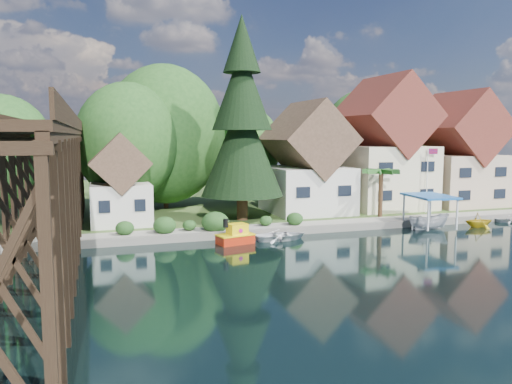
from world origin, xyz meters
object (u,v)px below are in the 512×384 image
Objects in this scene: boat_white_a at (281,234)px; flagpole at (429,173)px; palm_tree at (381,173)px; conifer at (242,123)px; boat_yellow at (479,219)px; house_center at (383,152)px; tugboat at (236,236)px; boat_white_b at (512,218)px; boat_canopy at (429,215)px; shed at (120,186)px; trestle_bridge at (47,179)px; house_right at (457,157)px; house_left at (307,166)px.

flagpole is at bearing -73.47° from boat_white_a.
palm_tree is 0.74× the size of flagpole.
boat_yellow is (19.72, -7.43, -8.52)m from conifer.
conifer reaches higher than house_center.
boat_white_b is at bearing 2.51° from tugboat.
house_center reaches higher than boat_canopy.
boat_canopy is (17.49, 0.34, 0.69)m from tugboat.
conifer reaches higher than boat_white_a.
palm_tree is at bearing -171.24° from flagpole.
conifer reaches higher than tugboat.
conifer is 13.76m from palm_tree.
boat_white_b is at bearing -36.35° from flagpole.
boat_yellow is at bearing -35.16° from palm_tree.
house_center is 27.20m from shed.
conifer is at bearing 28.00° from trestle_bridge.
house_center reaches higher than boat_white_b.
tugboat is (-28.12, -9.87, -5.18)m from house_right.
boat_yellow is (3.29, -10.48, -5.72)m from house_center.
boat_yellow is (30.29, -8.48, -3.13)m from shed.
boat_yellow is (22.41, -0.11, 0.10)m from tugboat.
tugboat is at bearing 103.73° from boat_white_b.
trestle_bridge is at bearing -177.56° from boat_canopy.
trestle_bridge is at bearing -154.79° from house_left.
house_center reaches higher than shed.
palm_tree is at bearing -158.28° from house_right.
boat_yellow is at bearing 1.38° from trestle_bridge.
boat_white_a is at bearing -81.40° from conifer.
house_left is at bearing 127.70° from boat_canopy.
tugboat is 22.41m from boat_yellow.
tugboat reaches higher than boat_white_a.
house_right is at bearing -3.18° from house_center.
flagpole is at bearing -64.42° from house_center.
house_center reaches higher than tugboat.
boat_white_b is at bearing -47.61° from house_center.
tugboat is (-10.12, -9.87, -4.54)m from house_left.
house_right is 12.57m from boat_yellow.
house_right is at bearing 2.39° from shed.
flagpole is at bearing -4.89° from conifer.
house_center is 19.34m from boat_white_a.
boat_yellow is at bearing -39.07° from house_left.
house_center is at bearing 22.63° from boat_yellow.
shed reaches higher than flagpole.
trestle_bridge is 28.90m from palm_tree.
conifer is (-7.43, -2.55, 4.08)m from house_left.
conifer is 3.63× the size of boat_canopy.
boat_yellow reaches higher than boat_white_b.
palm_tree is (-3.70, -5.56, -1.77)m from house_center.
boat_yellow is at bearing 115.73° from boat_white_b.
palm_tree is (23.30, -3.56, 0.82)m from shed.
house_center is 6.90m from palm_tree.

